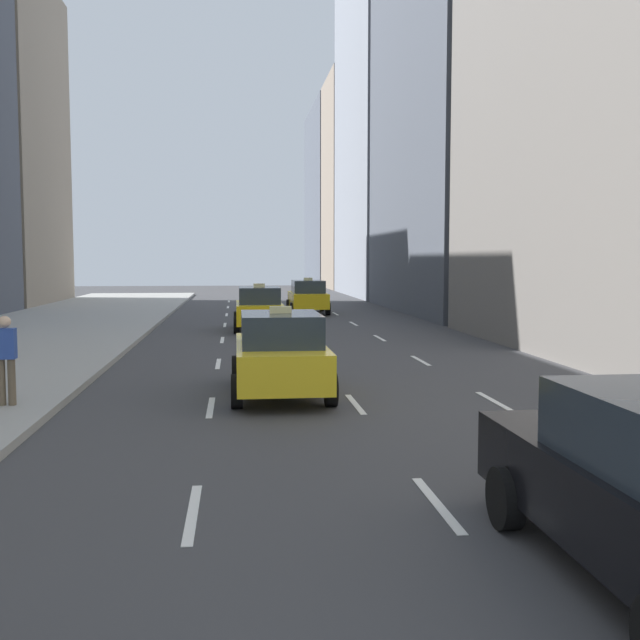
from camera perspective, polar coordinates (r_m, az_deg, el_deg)
sidewalk_left at (r=28.35m, az=-21.30°, el=-1.23°), size 8.00×66.00×0.15m
lane_markings at (r=23.54m, az=-0.76°, el=-2.23°), size 5.72×56.00×0.01m
building_row_right at (r=50.72m, az=7.27°, el=14.53°), size 6.00×95.71×28.22m
taxi_lead at (r=29.80m, az=-4.66°, el=0.90°), size 2.02×4.40×1.87m
taxi_second at (r=38.93m, az=-0.94°, el=1.80°), size 2.02×4.40×1.87m
taxi_third at (r=15.55m, az=-3.06°, el=-2.55°), size 2.02×4.40×1.87m
pedestrian_far_walking at (r=14.86m, az=-22.82°, el=-2.52°), size 0.36×0.22×1.65m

